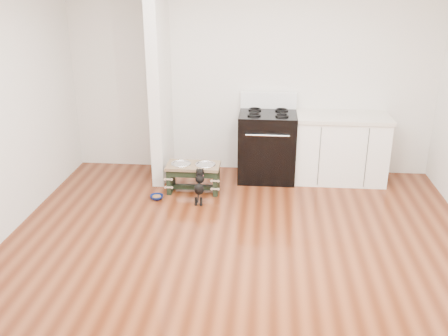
% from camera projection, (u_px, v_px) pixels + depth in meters
% --- Properties ---
extents(ground, '(5.00, 5.00, 0.00)m').
position_uv_depth(ground, '(238.00, 259.00, 4.95)').
color(ground, '#4C1E0D').
rests_on(ground, ground).
extents(room_shell, '(5.00, 5.00, 5.00)m').
position_uv_depth(room_shell, '(240.00, 99.00, 4.36)').
color(room_shell, silver).
rests_on(room_shell, ground).
extents(partition_wall, '(0.15, 0.80, 2.70)m').
position_uv_depth(partition_wall, '(160.00, 80.00, 6.51)').
color(partition_wall, silver).
rests_on(partition_wall, ground).
extents(oven_range, '(0.76, 0.69, 1.14)m').
position_uv_depth(oven_range, '(267.00, 145.00, 6.76)').
color(oven_range, black).
rests_on(oven_range, ground).
extents(cabinet_run, '(1.24, 0.64, 0.91)m').
position_uv_depth(cabinet_run, '(340.00, 148.00, 6.70)').
color(cabinet_run, white).
rests_on(cabinet_run, ground).
extents(dog_feeder, '(0.68, 0.36, 0.39)m').
position_uv_depth(dog_feeder, '(193.00, 172.00, 6.39)').
color(dog_feeder, black).
rests_on(dog_feeder, ground).
extents(puppy, '(0.12, 0.35, 0.41)m').
position_uv_depth(puppy, '(199.00, 185.00, 6.11)').
color(puppy, black).
rests_on(puppy, ground).
extents(floor_bowl, '(0.21, 0.21, 0.05)m').
position_uv_depth(floor_bowl, '(157.00, 197.00, 6.25)').
color(floor_bowl, '#0C1B55').
rests_on(floor_bowl, ground).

